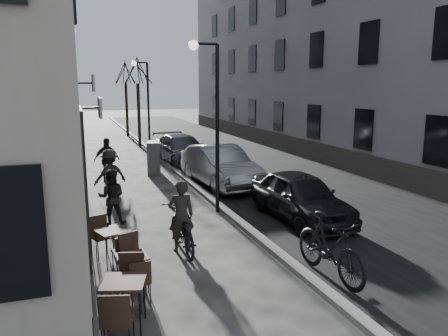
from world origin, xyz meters
TOP-DOWN VIEW (x-y plane):
  - ground at (0.00, 0.00)m, footprint 120.00×120.00m
  - road at (3.85, 16.00)m, footprint 7.30×60.00m
  - kerb at (0.20, 16.00)m, footprint 0.25×60.00m
  - building_right at (9.50, 16.50)m, footprint 4.00×35.00m
  - streetlamp_near at (-0.17, 6.00)m, footprint 0.90×0.28m
  - streetlamp_far at (-0.17, 18.00)m, footprint 0.90×0.28m
  - tree_near at (-0.10, 21.00)m, footprint 2.40×2.40m
  - tree_far at (-0.10, 27.00)m, footprint 2.40×2.40m
  - bistro_set_a at (-3.47, 0.32)m, footprint 0.89×1.70m
  - bistro_set_b at (-3.18, 1.60)m, footprint 0.62×1.43m
  - bistro_set_c at (-3.41, 3.00)m, footprint 0.93×1.62m
  - sign_board at (-4.01, -0.27)m, footprint 0.49×0.63m
  - utility_cabinet at (-0.80, 12.33)m, footprint 0.72×1.04m
  - bicycle at (-1.81, 3.28)m, footprint 0.71×1.99m
  - cyclist_rider at (-1.81, 3.28)m, footprint 0.62×0.41m
  - pedestrian_near at (-3.16, 5.87)m, footprint 0.87×0.75m
  - pedestrian_mid at (-2.97, 8.54)m, footprint 1.26×0.96m
  - pedestrian_far at (-2.84, 11.50)m, footprint 1.11×0.67m
  - car_near at (2.01, 4.47)m, footprint 1.73×4.11m
  - car_mid at (1.23, 9.35)m, footprint 2.05×4.80m
  - car_far at (1.00, 14.56)m, footprint 2.38×4.92m
  - moped at (0.67, 0.86)m, footprint 0.78×2.20m

SIDE VIEW (x-z plane):
  - ground at x=0.00m, z-range 0.00..0.00m
  - road at x=3.85m, z-range 0.00..0.00m
  - kerb at x=0.20m, z-range 0.00..0.12m
  - sign_board at x=-4.01m, z-range -0.09..0.90m
  - bistro_set_b at x=-3.18m, z-range 0.01..0.84m
  - bistro_set_c at x=-3.41m, z-range 0.01..0.94m
  - bistro_set_a at x=-3.47m, z-range 0.01..0.98m
  - bicycle at x=-1.81m, z-range 0.00..1.04m
  - moped at x=0.67m, z-range 0.00..1.30m
  - car_far at x=1.00m, z-range 0.00..1.38m
  - car_near at x=2.01m, z-range 0.00..1.39m
  - utility_cabinet at x=-0.80m, z-range 0.00..1.42m
  - car_mid at x=1.23m, z-range 0.00..1.54m
  - pedestrian_near at x=-3.16m, z-range 0.00..1.56m
  - cyclist_rider at x=-1.81m, z-range 0.00..1.70m
  - pedestrian_mid at x=-2.97m, z-range 0.00..1.72m
  - pedestrian_far at x=-2.84m, z-range 0.00..1.77m
  - streetlamp_near at x=-0.17m, z-range 0.62..5.71m
  - streetlamp_far at x=-0.17m, z-range 0.62..5.71m
  - tree_near at x=-0.10m, z-range 1.81..7.51m
  - tree_far at x=-0.10m, z-range 1.81..7.51m
  - building_right at x=9.50m, z-range 0.00..16.00m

